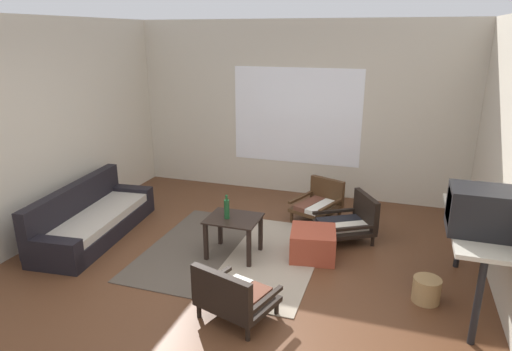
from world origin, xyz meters
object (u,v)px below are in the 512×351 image
at_px(armchair_striped_foreground, 233,296).
at_px(clay_vase, 472,199).
at_px(coffee_table, 234,226).
at_px(ottoman_orange, 313,244).
at_px(glass_bottle, 227,209).
at_px(crt_television, 481,211).
at_px(console_shelf, 473,231).
at_px(armchair_by_window, 319,202).
at_px(armchair_corner, 350,221).
at_px(couch, 92,220).
at_px(wicker_basket, 426,290).

relative_size(armchair_striped_foreground, clay_vase, 2.67).
bearing_deg(coffee_table, ottoman_orange, 15.43).
distance_m(clay_vase, glass_bottle, 2.56).
bearing_deg(coffee_table, crt_television, -8.84).
bearing_deg(console_shelf, clay_vase, 90.00).
distance_m(armchair_by_window, ottoman_orange, 1.17).
distance_m(armchair_by_window, armchair_striped_foreground, 2.58).
bearing_deg(console_shelf, armchair_striped_foreground, -153.46).
bearing_deg(crt_television, coffee_table, 171.16).
bearing_deg(crt_television, glass_bottle, 172.25).
bearing_deg(coffee_table, armchair_corner, 35.59).
distance_m(console_shelf, glass_bottle, 2.53).
height_order(couch, armchair_striped_foreground, couch).
bearing_deg(crt_television, wicker_basket, 165.31).
height_order(coffee_table, crt_television, crt_television).
relative_size(clay_vase, wicker_basket, 1.09).
bearing_deg(coffee_table, console_shelf, -3.50).
xyz_separation_m(clay_vase, glass_bottle, (-2.52, -0.23, -0.33)).
bearing_deg(crt_television, ottoman_orange, 158.24).
height_order(armchair_striped_foreground, clay_vase, clay_vase).
height_order(armchair_striped_foreground, glass_bottle, glass_bottle).
height_order(couch, console_shelf, console_shelf).
relative_size(console_shelf, crt_television, 2.75).
bearing_deg(armchair_corner, ottoman_orange, -118.56).
relative_size(armchair_corner, glass_bottle, 3.00).
bearing_deg(clay_vase, armchair_corner, 150.52).
bearing_deg(console_shelf, couch, 178.95).
relative_size(console_shelf, glass_bottle, 5.22).
xyz_separation_m(coffee_table, ottoman_orange, (0.89, 0.24, -0.20)).
bearing_deg(clay_vase, ottoman_orange, 178.01).
xyz_separation_m(armchair_by_window, wicker_basket, (1.37, -1.70, -0.12)).
bearing_deg(clay_vase, console_shelf, -90.00).
distance_m(couch, console_shelf, 4.41).
distance_m(coffee_table, armchair_by_window, 1.59).
relative_size(armchair_striped_foreground, crt_television, 1.43).
height_order(armchair_by_window, clay_vase, clay_vase).
relative_size(couch, clay_vase, 6.94).
distance_m(couch, ottoman_orange, 2.82).
bearing_deg(wicker_basket, glass_bottle, 173.37).
height_order(armchair_corner, console_shelf, console_shelf).
bearing_deg(armchair_corner, couch, -163.19).
bearing_deg(crt_television, armchair_striped_foreground, -158.91).
bearing_deg(glass_bottle, ottoman_orange, 16.60).
height_order(glass_bottle, wicker_basket, glass_bottle).
distance_m(coffee_table, armchair_corner, 1.52).
bearing_deg(crt_television, clay_vase, 89.68).
relative_size(armchair_striped_foreground, armchair_corner, 0.90).
distance_m(console_shelf, wicker_basket, 0.72).
xyz_separation_m(clay_vase, wicker_basket, (-0.35, -0.48, -0.81)).
relative_size(couch, glass_bottle, 7.04).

